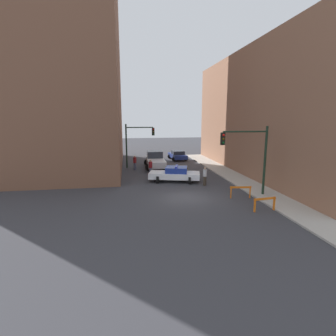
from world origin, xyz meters
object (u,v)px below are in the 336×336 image
barrier_mid (241,190)px  pedestrian_corner (135,162)px  white_truck (155,160)px  pedestrian_crossing (150,167)px  parked_car_near (178,155)px  traffic_light_near (251,150)px  barrier_front (265,202)px  pedestrian_sidewalk (205,176)px  traffic_light_far (136,139)px  police_car (175,174)px

barrier_mid → pedestrian_corner: bearing=121.3°
white_truck → pedestrian_corner: 2.68m
pedestrian_crossing → parked_car_near: bearing=-120.9°
traffic_light_near → barrier_front: 4.38m
traffic_light_near → pedestrian_sidewalk: 5.13m
traffic_light_far → white_truck: size_ratio=0.96×
police_car → parked_car_near: bearing=2.8°
white_truck → barrier_front: (5.25, -16.05, -0.29)m
traffic_light_near → white_truck: 14.29m
barrier_mid → parked_car_near: bearing=93.4°
pedestrian_crossing → pedestrian_sidewalk: (4.37, -4.89, 0.00)m
police_car → barrier_front: police_car is taller
white_truck → pedestrian_corner: size_ratio=3.27×
pedestrian_sidewalk → barrier_mid: bearing=65.2°
traffic_light_near → white_truck: size_ratio=0.96×
parked_car_near → pedestrian_sidewalk: pedestrian_sidewalk is taller
traffic_light_near → barrier_front: bearing=-98.5°
parked_car_near → pedestrian_sidewalk: size_ratio=2.66×
traffic_light_near → pedestrian_crossing: bearing=128.0°
barrier_front → parked_car_near: bearing=93.9°
traffic_light_near → barrier_mid: 3.05m
parked_car_near → barrier_front: size_ratio=2.77×
traffic_light_far → pedestrian_corner: bearing=-98.2°
white_truck → pedestrian_crossing: (-0.99, -4.23, -0.04)m
pedestrian_crossing → barrier_mid: (5.91, -8.94, -0.24)m
barrier_front → barrier_mid: same height
traffic_light_far → parked_car_near: traffic_light_far is taller
pedestrian_crossing → pedestrian_corner: same height
parked_car_near → white_truck: bearing=-128.5°
parked_car_near → police_car: bearing=-106.1°
pedestrian_crossing → barrier_front: 13.37m
police_car → parked_car_near: (2.77, 12.79, -0.05)m
pedestrian_sidewalk → barrier_front: 7.19m
traffic_light_far → pedestrian_sidewalk: 11.35m
pedestrian_corner → barrier_mid: bearing=-98.6°
parked_car_near → barrier_front: (1.46, -21.56, -0.06)m
pedestrian_corner → barrier_front: 16.94m
parked_car_near → barrier_front: parked_car_near is taller
barrier_front → barrier_mid: size_ratio=1.00×
parked_car_near → barrier_mid: (1.12, -18.68, -0.06)m
pedestrian_corner → barrier_mid: 14.26m
traffic_light_near → traffic_light_far: (-8.03, 13.20, -0.13)m
pedestrian_corner → barrier_mid: pedestrian_corner is taller
traffic_light_near → pedestrian_crossing: 11.23m
white_truck → parked_car_near: size_ratio=1.23×
traffic_light_far → white_truck: traffic_light_far is taller
traffic_light_near → traffic_light_far: bearing=121.3°
white_truck → pedestrian_sidewalk: (3.39, -9.11, -0.04)m
parked_car_near → pedestrian_corner: 9.04m
police_car → pedestrian_crossing: (-2.02, 3.05, 0.14)m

